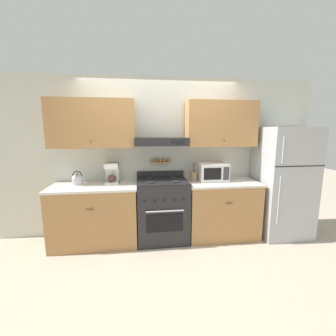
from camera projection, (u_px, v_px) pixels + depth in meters
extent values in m
plane|color=#B2A38E|center=(165.00, 249.00, 3.29)|extent=(16.00, 16.00, 0.00)
cube|color=silver|center=(160.00, 157.00, 3.76)|extent=(5.20, 0.08, 2.55)
cube|color=#AD7A47|center=(92.00, 124.00, 3.33)|extent=(1.25, 0.33, 0.71)
sphere|color=brown|center=(91.00, 142.00, 3.20)|extent=(0.02, 0.02, 0.02)
cube|color=#AD7A47|center=(221.00, 124.00, 3.59)|extent=(1.12, 0.33, 0.71)
sphere|color=brown|center=(224.00, 141.00, 3.46)|extent=(0.02, 0.02, 0.02)
cube|color=#232326|center=(161.00, 142.00, 3.49)|extent=(0.83, 0.37, 0.12)
cube|color=black|center=(178.00, 142.00, 3.33)|extent=(0.20, 0.01, 0.05)
cube|color=#AD7A47|center=(160.00, 162.00, 3.69)|extent=(0.34, 0.07, 0.02)
cylinder|color=olive|center=(152.00, 160.00, 3.67)|extent=(0.03, 0.03, 0.06)
cylinder|color=olive|center=(156.00, 160.00, 3.68)|extent=(0.03, 0.03, 0.06)
cylinder|color=olive|center=(160.00, 160.00, 3.68)|extent=(0.03, 0.03, 0.06)
cylinder|color=olive|center=(165.00, 160.00, 3.69)|extent=(0.03, 0.03, 0.06)
cylinder|color=olive|center=(169.00, 160.00, 3.70)|extent=(0.03, 0.03, 0.06)
cube|color=#AD7A47|center=(95.00, 216.00, 3.42)|extent=(1.25, 0.64, 0.88)
cube|color=silver|center=(94.00, 186.00, 3.34)|extent=(1.27, 0.66, 0.03)
cylinder|color=brown|center=(90.00, 210.00, 3.05)|extent=(0.10, 0.01, 0.01)
cube|color=#AD7A47|center=(221.00, 210.00, 3.67)|extent=(1.12, 0.64, 0.88)
cube|color=silver|center=(222.00, 182.00, 3.59)|extent=(1.14, 0.66, 0.03)
cylinder|color=brown|center=(229.00, 203.00, 3.31)|extent=(0.10, 0.01, 0.01)
cube|color=#232326|center=(162.00, 210.00, 3.54)|extent=(0.78, 0.63, 0.95)
cube|color=black|center=(165.00, 223.00, 3.24)|extent=(0.53, 0.01, 0.27)
cylinder|color=#ADAFB5|center=(165.00, 211.00, 3.18)|extent=(0.54, 0.02, 0.02)
cube|color=black|center=(162.00, 181.00, 3.45)|extent=(0.78, 0.63, 0.01)
cylinder|color=#232326|center=(151.00, 182.00, 3.28)|extent=(0.11, 0.11, 0.02)
cylinder|color=#232326|center=(176.00, 182.00, 3.33)|extent=(0.11, 0.11, 0.02)
cylinder|color=#232326|center=(150.00, 178.00, 3.58)|extent=(0.11, 0.11, 0.02)
cylinder|color=#232326|center=(173.00, 177.00, 3.62)|extent=(0.11, 0.11, 0.02)
cylinder|color=black|center=(145.00, 201.00, 3.13)|extent=(0.03, 0.02, 0.03)
cylinder|color=black|center=(155.00, 201.00, 3.15)|extent=(0.03, 0.02, 0.03)
cylinder|color=black|center=(165.00, 201.00, 3.17)|extent=(0.03, 0.02, 0.03)
cylinder|color=black|center=(174.00, 200.00, 3.19)|extent=(0.03, 0.02, 0.03)
cylinder|color=black|center=(184.00, 200.00, 3.20)|extent=(0.03, 0.02, 0.03)
cube|color=#232326|center=(160.00, 174.00, 3.73)|extent=(0.78, 0.04, 0.09)
cube|color=#ADAFB5|center=(283.00, 182.00, 3.67)|extent=(0.79, 0.72, 1.77)
cube|color=black|center=(300.00, 166.00, 3.26)|extent=(0.79, 0.01, 0.01)
cylinder|color=#ADAFB5|center=(283.00, 150.00, 3.17)|extent=(0.02, 0.02, 0.39)
cylinder|color=#ADAFB5|center=(279.00, 200.00, 3.29)|extent=(0.02, 0.02, 0.74)
cylinder|color=#B7B7BC|center=(78.00, 181.00, 3.39)|extent=(0.16, 0.16, 0.12)
ellipsoid|color=#B7B7BC|center=(77.00, 177.00, 3.38)|extent=(0.15, 0.15, 0.07)
sphere|color=black|center=(77.00, 174.00, 3.37)|extent=(0.02, 0.02, 0.02)
cylinder|color=#B7B7BC|center=(83.00, 179.00, 3.40)|extent=(0.10, 0.04, 0.08)
torus|color=black|center=(77.00, 176.00, 3.38)|extent=(0.14, 0.01, 0.14)
cube|color=white|center=(112.00, 182.00, 3.46)|extent=(0.20, 0.25, 0.03)
cube|color=white|center=(113.00, 172.00, 3.52)|extent=(0.20, 0.08, 0.31)
cube|color=white|center=(111.00, 166.00, 3.41)|extent=(0.20, 0.21, 0.07)
ellipsoid|color=#4C3323|center=(112.00, 178.00, 3.43)|extent=(0.13, 0.13, 0.11)
cube|color=white|center=(212.00, 172.00, 3.66)|extent=(0.46, 0.38, 0.29)
cube|color=black|center=(213.00, 174.00, 3.47)|extent=(0.28, 0.01, 0.18)
cube|color=#38383D|center=(226.00, 174.00, 3.50)|extent=(0.09, 0.01, 0.21)
cylinder|color=#8E7051|center=(194.00, 177.00, 3.62)|extent=(0.12, 0.12, 0.15)
cylinder|color=olive|center=(193.00, 168.00, 3.58)|extent=(0.01, 0.05, 0.16)
cylinder|color=#28282B|center=(194.00, 167.00, 3.59)|extent=(0.01, 0.04, 0.16)
cylinder|color=#B2B2B7|center=(195.00, 167.00, 3.60)|extent=(0.01, 0.03, 0.16)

